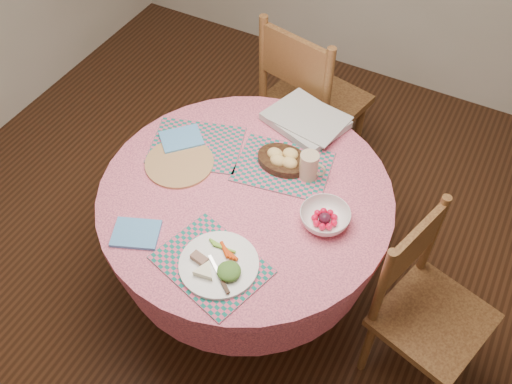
% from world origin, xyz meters
% --- Properties ---
extents(ground, '(4.00, 4.00, 0.00)m').
position_xyz_m(ground, '(0.00, 0.00, 0.00)').
color(ground, '#331C0F').
rests_on(ground, ground).
extents(dining_table, '(1.24, 1.24, 0.75)m').
position_xyz_m(dining_table, '(0.00, 0.00, 0.56)').
color(dining_table, pink).
rests_on(dining_table, ground).
extents(chair_right, '(0.51, 0.52, 0.92)m').
position_xyz_m(chair_right, '(0.83, 0.01, 0.48)').
color(chair_right, brown).
rests_on(chair_right, ground).
extents(chair_back, '(0.57, 0.56, 1.05)m').
position_xyz_m(chair_back, '(-0.10, 0.89, 0.55)').
color(chair_back, brown).
rests_on(chair_back, ground).
extents(placemat_front, '(0.47, 0.40, 0.01)m').
position_xyz_m(placemat_front, '(0.06, -0.38, 0.75)').
color(placemat_front, '#126A5E').
rests_on(placemat_front, dining_table).
extents(placemat_left, '(0.47, 0.41, 0.01)m').
position_xyz_m(placemat_left, '(-0.33, 0.14, 0.75)').
color(placemat_left, '#126A5E').
rests_on(placemat_left, dining_table).
extents(placemat_back, '(0.45, 0.37, 0.01)m').
position_xyz_m(placemat_back, '(0.07, 0.20, 0.75)').
color(placemat_back, '#126A5E').
rests_on(placemat_back, dining_table).
extents(wicker_trivet, '(0.30, 0.30, 0.01)m').
position_xyz_m(wicker_trivet, '(-0.33, 0.01, 0.76)').
color(wicker_trivet, '#AC724A').
rests_on(wicker_trivet, dining_table).
extents(napkin_near, '(0.22, 0.20, 0.01)m').
position_xyz_m(napkin_near, '(-0.27, -0.39, 0.76)').
color(napkin_near, '#5499DA').
rests_on(napkin_near, dining_table).
extents(napkin_far, '(0.23, 0.23, 0.01)m').
position_xyz_m(napkin_far, '(-0.40, 0.13, 0.76)').
color(napkin_far, '#5499DA').
rests_on(napkin_far, placemat_left).
extents(dinner_plate, '(0.30, 0.30, 0.05)m').
position_xyz_m(dinner_plate, '(0.10, -0.37, 0.77)').
color(dinner_plate, white).
rests_on(dinner_plate, placemat_front).
extents(bread_bowl, '(0.23, 0.23, 0.08)m').
position_xyz_m(bread_bowl, '(0.07, 0.22, 0.78)').
color(bread_bowl, black).
rests_on(bread_bowl, placemat_back).
extents(latte_mug, '(0.12, 0.08, 0.12)m').
position_xyz_m(latte_mug, '(0.20, 0.20, 0.82)').
color(latte_mug, tan).
rests_on(latte_mug, placemat_back).
extents(fruit_bowl, '(0.22, 0.22, 0.06)m').
position_xyz_m(fruit_bowl, '(0.35, 0.01, 0.78)').
color(fruit_bowl, white).
rests_on(fruit_bowl, dining_table).
extents(newspaper_stack, '(0.41, 0.36, 0.04)m').
position_xyz_m(newspaper_stack, '(0.05, 0.50, 0.78)').
color(newspaper_stack, silver).
rests_on(newspaper_stack, dining_table).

